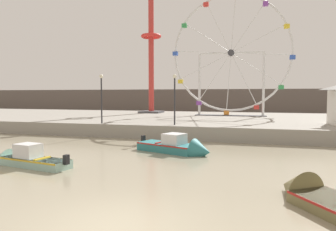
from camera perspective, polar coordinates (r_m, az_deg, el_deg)
The scene contains 10 objects.
ground_plane at distance 8.95m, azimuth -9.85°, elevation -18.99°, with size 240.00×240.00×0.00m, color gray.
quay_promenade at distance 33.44m, azimuth 9.62°, elevation -1.25°, with size 110.00×20.84×1.08m, color gray.
distant_town_skyline at distance 53.92m, azimuth 12.05°, elevation 2.39°, with size 140.00×3.00×4.40m, color #564C47.
motorboat_teal_painted at distance 18.63m, azimuth 2.10°, elevation -5.81°, with size 4.99×3.01×1.58m.
motorboat_olive_wood at distance 10.94m, azimuth 27.26°, elevation -13.92°, with size 4.25×5.38×1.48m.
motorboat_seafoam at distance 17.03m, azimuth -24.80°, elevation -7.18°, with size 5.00×1.87×1.39m.
ferris_wheel_white_frame at distance 36.32m, azimuth 11.44°, elevation 10.83°, with size 13.48×1.20×13.67m.
drop_tower_red_tower at distance 41.60m, azimuth -3.10°, elevation 10.77°, with size 2.80×2.80×15.64m.
promenade_lamp_near at distance 26.40m, azimuth -12.07°, elevation 4.30°, with size 0.32×0.32×4.06m.
promenade_lamp_far at distance 24.47m, azimuth 1.22°, elevation 4.31°, with size 0.32×0.32×3.97m.
Camera 1 is at (3.61, -7.42, 3.46)m, focal length 33.35 mm.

